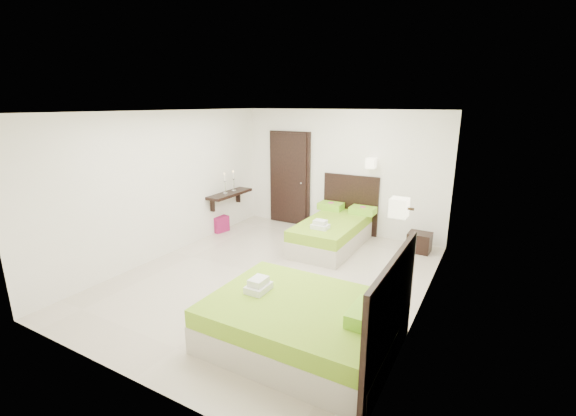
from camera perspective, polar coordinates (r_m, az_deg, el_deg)
The scene contains 7 objects.
floor at distance 6.32m, azimuth -2.15°, elevation -10.18°, with size 5.50×5.50×0.00m, color beige.
bed_single at distance 7.62m, azimuth 6.80°, elevation -3.27°, with size 1.21×2.02×1.67m.
bed_double at distance 4.57m, azimuth 2.76°, elevation -16.61°, with size 2.08×1.77×1.72m.
nightstand at distance 7.69m, azimuth 18.89°, elevation -4.82°, with size 0.41×0.37×0.37m, color black.
ottoman at distance 8.57m, azimuth -10.24°, elevation -2.26°, with size 0.34×0.34×0.34m, color maroon.
door at distance 8.80m, azimuth 0.24°, elevation 4.36°, with size 1.02×0.15×2.14m.
console_shelf at distance 8.44m, azimuth -8.68°, elevation 2.07°, with size 0.35×1.20×0.78m.
Camera 1 is at (2.99, -4.87, 2.71)m, focal length 24.00 mm.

